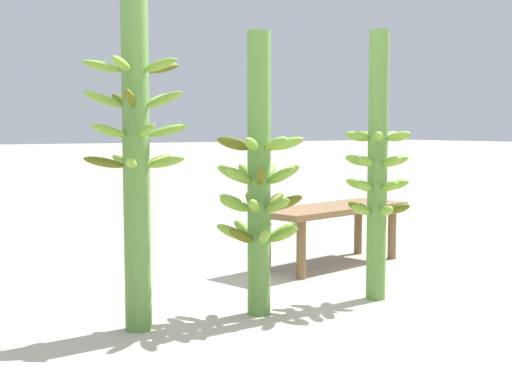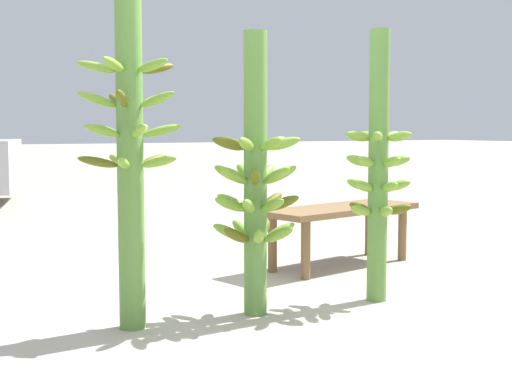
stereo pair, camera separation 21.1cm
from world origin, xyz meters
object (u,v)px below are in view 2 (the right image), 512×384
(banana_stalk_left, at_px, (130,149))
(banana_stalk_center, at_px, (255,180))
(banana_stalk_right, at_px, (378,169))
(market_bench, at_px, (340,216))

(banana_stalk_left, xyz_separation_m, banana_stalk_center, (0.63, -0.06, -0.16))
(banana_stalk_right, xyz_separation_m, market_bench, (0.41, 0.90, -0.38))
(banana_stalk_left, distance_m, market_bench, 1.98)
(banana_stalk_left, height_order, banana_stalk_right, banana_stalk_left)
(banana_stalk_right, distance_m, market_bench, 1.05)
(banana_stalk_left, relative_size, banana_stalk_right, 1.10)
(market_bench, bearing_deg, banana_stalk_center, -156.17)
(market_bench, bearing_deg, banana_stalk_left, -168.91)
(banana_stalk_right, bearing_deg, banana_stalk_center, 174.19)
(market_bench, bearing_deg, banana_stalk_right, -126.72)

